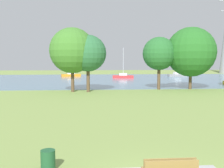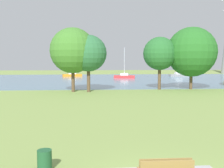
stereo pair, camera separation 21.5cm
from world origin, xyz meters
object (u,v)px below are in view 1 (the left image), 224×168
object	(u,v)px
tree_west_far	(159,54)
tree_west_near	(191,52)
sailboat_orange	(71,75)
sailboat_gray	(177,75)
litter_bin	(48,160)
tree_east_far	(72,51)
tree_mid_shore	(88,53)
sailboat_red	(123,76)

from	to	relation	value
tree_west_far	tree_west_near	distance (m)	4.65
sailboat_orange	tree_west_far	xyz separation A→B (m)	(14.67, -31.00, 4.67)
sailboat_gray	sailboat_orange	xyz separation A→B (m)	(-26.74, 2.02, -0.02)
litter_bin	tree_east_far	bearing A→B (deg)	91.54
tree_mid_shore	tree_west_near	xyz separation A→B (m)	(14.73, 2.19, 0.27)
sailboat_red	tree_east_far	size ratio (longest dim) A/B	0.83
litter_bin	tree_west_near	world-z (taller)	tree_west_near
tree_west_near	sailboat_gray	bearing A→B (deg)	75.62
litter_bin	tree_mid_shore	distance (m)	26.29
tree_mid_shore	litter_bin	bearing A→B (deg)	-93.00
sailboat_red	litter_bin	bearing A→B (deg)	-100.00
sailboat_red	tree_west_far	distance (m)	24.83
litter_bin	tree_east_far	size ratio (longest dim) A/B	0.09
tree_mid_shore	tree_west_near	bearing A→B (deg)	8.47
sailboat_gray	sailboat_orange	distance (m)	26.81
tree_east_far	tree_mid_shore	size ratio (longest dim) A/B	1.13
litter_bin	sailboat_orange	distance (m)	59.10
sailboat_orange	tree_east_far	size ratio (longest dim) A/B	0.66
sailboat_red	tree_east_far	bearing A→B (deg)	-110.69
sailboat_red	sailboat_orange	size ratio (longest dim) A/B	1.25
tree_mid_shore	tree_east_far	bearing A→B (deg)	174.90
sailboat_red	sailboat_orange	xyz separation A→B (m)	(-12.46, 6.72, -0.02)
sailboat_orange	sailboat_red	bearing A→B (deg)	-28.33
tree_east_far	tree_west_near	size ratio (longest dim) A/B	0.95
tree_east_far	tree_west_far	xyz separation A→B (m)	(12.13, 2.00, -0.35)
litter_bin	tree_west_far	size ratio (longest dim) A/B	0.11
sailboat_orange	tree_west_far	bearing A→B (deg)	-64.68
tree_mid_shore	tree_west_near	distance (m)	14.89
sailboat_red	tree_west_far	size ratio (longest dim) A/B	0.93
sailboat_red	tree_mid_shore	world-z (taller)	tree_mid_shore
sailboat_red	sailboat_orange	bearing A→B (deg)	151.67
litter_bin	tree_west_near	size ratio (longest dim) A/B	0.09
tree_east_far	tree_mid_shore	world-z (taller)	tree_east_far
tree_east_far	sailboat_orange	bearing A→B (deg)	94.39
tree_mid_shore	sailboat_red	bearing A→B (deg)	73.44
tree_east_far	tree_west_far	size ratio (longest dim) A/B	1.13
tree_mid_shore	sailboat_orange	bearing A→B (deg)	97.87
tree_west_near	sailboat_red	bearing A→B (deg)	105.77
sailboat_orange	tree_west_far	size ratio (longest dim) A/B	0.75
tree_east_far	tree_west_near	world-z (taller)	tree_west_near
sailboat_gray	tree_west_near	distance (m)	30.30
sailboat_gray	tree_east_far	world-z (taller)	tree_east_far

